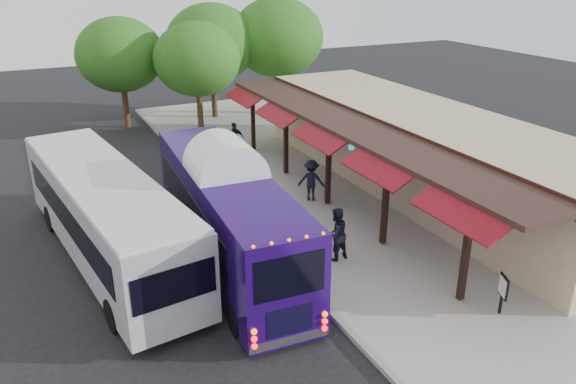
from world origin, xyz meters
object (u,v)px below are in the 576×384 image
coach_bus (227,210)px  ped_d (311,180)px  city_bus (106,213)px  ped_c (235,139)px  sign_board (503,289)px  ped_a (267,197)px  ped_b (336,234)px

coach_bus → ped_d: bearing=36.1°
city_bus → ped_c: city_bus is taller
ped_d → sign_board: bearing=128.5°
city_bus → ped_a: (6.07, 0.37, -0.68)m
city_bus → ped_c: bearing=39.4°
ped_c → ped_d: 7.14m
city_bus → ped_c: (7.78, 8.42, -0.73)m
ped_b → sign_board: size_ratio=1.54×
ped_a → sign_board: ped_a is taller
sign_board → ped_a: bearing=134.2°
coach_bus → ped_b: size_ratio=5.89×
coach_bus → sign_board: coach_bus is taller
ped_d → ped_c: bearing=-51.2°
ped_a → ped_c: ped_a is taller
ped_b → ped_c: (0.95, 12.00, -0.08)m
city_bus → ped_b: 7.75m
ped_c → sign_board: (1.70, -16.84, -0.04)m
city_bus → ped_b: (6.84, -3.58, -0.65)m
ped_b → sign_board: ped_b is taller
ped_c → ped_d: ped_d is taller
city_bus → ped_a: city_bus is taller
city_bus → ped_d: 8.65m
coach_bus → ped_d: coach_bus is taller
ped_a → sign_board: size_ratio=1.49×
ped_b → sign_board: bearing=109.9°
ped_b → coach_bus: bearing=-38.0°
coach_bus → city_bus: coach_bus is taller
ped_a → ped_c: size_ratio=1.05×
ped_a → ped_c: (1.71, 8.05, -0.04)m
ped_a → ped_c: 8.23m
coach_bus → ped_a: 3.35m
city_bus → ped_c: size_ratio=6.95×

